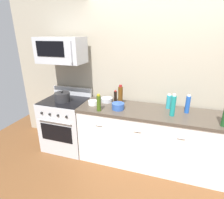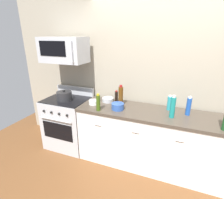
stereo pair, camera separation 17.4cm
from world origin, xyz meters
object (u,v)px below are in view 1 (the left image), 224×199
(bottle_wine_amber, at_px, (120,96))
(bottle_soy_sauce_dark, at_px, (115,96))
(range_oven, at_px, (67,123))
(bottle_olive_oil, at_px, (99,103))
(bowl_white_ceramic, at_px, (93,103))
(bowl_blue_mixing, at_px, (118,106))
(bottle_soda_blue, at_px, (188,104))
(stockpot, at_px, (62,97))
(microwave, at_px, (61,50))
(bottle_dish_soap, at_px, (169,102))
(bowl_steel_prep, at_px, (107,100))
(bottle_sparkling_teal, at_px, (173,106))

(bottle_wine_amber, xyz_separation_m, bottle_soy_sauce_dark, (-0.12, 0.13, -0.07))
(range_oven, distance_m, bottle_wine_amber, 1.16)
(bottle_olive_oil, distance_m, bowl_white_ceramic, 0.28)
(bottle_olive_oil, distance_m, bowl_blue_mixing, 0.30)
(bottle_wine_amber, relative_size, bowl_blue_mixing, 1.79)
(bowl_white_ceramic, relative_size, bowl_blue_mixing, 0.78)
(bottle_soy_sauce_dark, xyz_separation_m, bowl_blue_mixing, (0.13, -0.29, -0.04))
(bottle_soy_sauce_dark, height_order, bowl_blue_mixing, bottle_soy_sauce_dark)
(bottle_soda_blue, xyz_separation_m, stockpot, (-1.97, -0.14, -0.05))
(bottle_olive_oil, bearing_deg, bowl_white_ceramic, 133.14)
(range_oven, bearing_deg, stockpot, -90.00)
(bowl_white_ceramic, bearing_deg, microwave, 170.81)
(bowl_blue_mixing, xyz_separation_m, stockpot, (-0.99, 0.04, 0.03))
(bottle_dish_soap, bearing_deg, range_oven, -174.23)
(bottle_dish_soap, xyz_separation_m, bowl_white_ceramic, (-1.16, -0.22, -0.07))
(bottle_dish_soap, distance_m, bottle_soy_sauce_dark, 0.85)
(microwave, distance_m, bottle_wine_amber, 1.19)
(bottle_soy_sauce_dark, distance_m, bowl_blue_mixing, 0.32)
(stockpot, bearing_deg, bowl_white_ceramic, 0.91)
(microwave, distance_m, bottle_dish_soap, 1.86)
(microwave, relative_size, bottle_olive_oil, 2.89)
(bowl_steel_prep, bearing_deg, stockpot, -164.16)
(range_oven, distance_m, bottle_sparkling_teal, 1.87)
(range_oven, xyz_separation_m, bottle_dish_soap, (1.71, 0.17, 0.56))
(range_oven, xyz_separation_m, stockpot, (0.00, -0.05, 0.53))
(range_oven, xyz_separation_m, bottle_wine_amber, (0.98, 0.06, 0.61))
(microwave, xyz_separation_m, stockpot, (-0.00, -0.10, -0.75))
(bowl_steel_prep, bearing_deg, bowl_blue_mixing, -43.07)
(bowl_steel_prep, relative_size, bowl_white_ceramic, 1.30)
(bottle_sparkling_teal, distance_m, bottle_soy_sauce_dark, 0.95)
(bowl_white_ceramic, xyz_separation_m, bowl_blue_mixing, (0.44, -0.05, 0.01))
(bowl_blue_mixing, bearing_deg, bottle_soda_blue, 10.36)
(bottle_wine_amber, relative_size, bowl_white_ceramic, 2.29)
(microwave, relative_size, bowl_steel_prep, 3.88)
(bottle_soda_blue, bearing_deg, bottle_wine_amber, -178.49)
(bottle_soy_sauce_dark, xyz_separation_m, stockpot, (-0.86, -0.24, -0.02))
(bottle_sparkling_teal, distance_m, stockpot, 1.77)
(bottle_wine_amber, height_order, bottle_soy_sauce_dark, bottle_wine_amber)
(bowl_steel_prep, bearing_deg, microwave, -171.58)
(range_oven, xyz_separation_m, bottle_olive_oil, (0.73, -0.24, 0.57))
(range_oven, relative_size, bottle_soda_blue, 3.91)
(bottle_wine_amber, bearing_deg, range_oven, -176.72)
(bottle_wine_amber, xyz_separation_m, bowl_white_ceramic, (-0.43, -0.10, -0.12))
(bottle_dish_soap, xyz_separation_m, bowl_steel_prep, (-0.99, -0.02, -0.07))
(bowl_blue_mixing, bearing_deg, bottle_dish_soap, 20.52)
(bowl_steel_prep, height_order, bowl_white_ceramic, bowl_white_ceramic)
(range_oven, bearing_deg, bowl_steel_prep, 11.86)
(bottle_soda_blue, height_order, bottle_wine_amber, bottle_wine_amber)
(stockpot, bearing_deg, bottle_wine_amber, 6.36)
(bottle_wine_amber, bearing_deg, bottle_dish_soap, 9.10)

